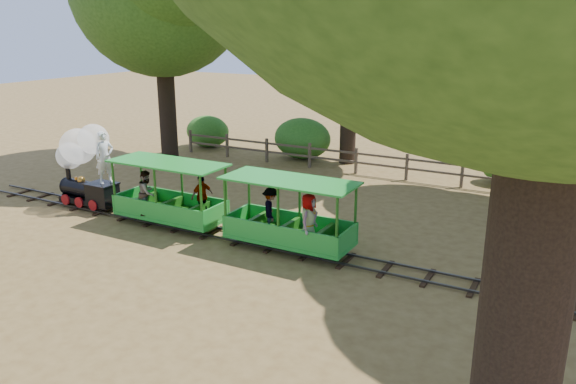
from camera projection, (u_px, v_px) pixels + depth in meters
The scene contains 9 objects.
ground at pixel (275, 247), 14.50m from camera, with size 90.00×90.00×0.00m, color olive.
track at pixel (275, 244), 14.48m from camera, with size 22.00×1.00×0.10m.
locomotive at pixel (84, 159), 17.27m from camera, with size 2.35×1.11×2.70m.
carriage_front at pixel (169, 200), 15.82m from camera, with size 3.39×1.41×1.76m.
carriage_rear at pixel (289, 221), 14.05m from camera, with size 3.39×1.38×1.76m.
fence at pixel (381, 162), 21.06m from camera, with size 18.10×0.10×1.00m.
shrub_west at pixel (208, 131), 26.26m from camera, with size 2.13×1.64×1.47m, color #2D6B1E.
shrub_mid_w at pixel (302, 138), 23.92m from camera, with size 2.52×1.94×1.74m, color #2D6B1E.
shrub_mid_e at pixel (507, 167), 20.16m from camera, with size 1.82×1.40×1.26m, color #2D6B1E.
Camera 1 is at (6.79, -11.67, 5.49)m, focal length 35.00 mm.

